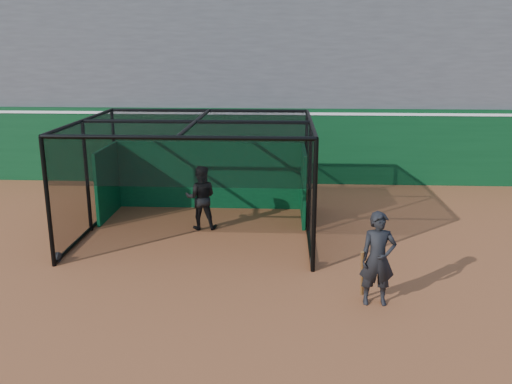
{
  "coord_description": "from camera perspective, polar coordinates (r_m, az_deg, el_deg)",
  "views": [
    {
      "loc": [
        1.1,
        -9.39,
        4.5
      ],
      "look_at": [
        0.5,
        2.0,
        1.4
      ],
      "focal_mm": 38.0,
      "sensor_mm": 36.0,
      "label": 1
    }
  ],
  "objects": [
    {
      "name": "ground",
      "position": [
        10.47,
        -3.37,
        -10.28
      ],
      "size": [
        120.0,
        120.0,
        0.0
      ],
      "primitive_type": "plane",
      "color": "brown",
      "rests_on": "ground"
    },
    {
      "name": "outfield_wall",
      "position": [
        18.21,
        -0.51,
        5.04
      ],
      "size": [
        50.0,
        0.5,
        2.5
      ],
      "color": "#0A3919",
      "rests_on": "ground"
    },
    {
      "name": "grandstand",
      "position": [
        21.69,
        0.1,
        15.14
      ],
      "size": [
        50.0,
        7.85,
        8.95
      ],
      "color": "#4C4C4F",
      "rests_on": "ground"
    },
    {
      "name": "batting_cage",
      "position": [
        13.2,
        -6.21,
        1.42
      ],
      "size": [
        5.53,
        4.62,
        2.76
      ],
      "color": "black",
      "rests_on": "ground"
    },
    {
      "name": "batter",
      "position": [
        13.63,
        -5.83,
        -0.58
      ],
      "size": [
        0.83,
        0.67,
        1.62
      ],
      "primitive_type": "imported",
      "rotation": [
        0.0,
        0.0,
        3.22
      ],
      "color": "black",
      "rests_on": "ground"
    },
    {
      "name": "on_deck_player",
      "position": [
        9.85,
        12.69,
        -6.9
      ],
      "size": [
        0.64,
        0.45,
        1.72
      ],
      "color": "black",
      "rests_on": "ground"
    }
  ]
}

